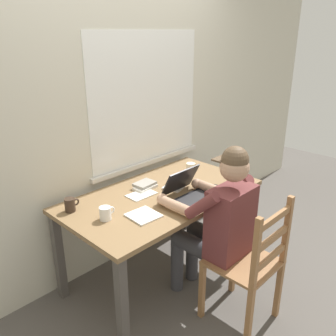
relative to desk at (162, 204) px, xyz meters
The scene contains 14 objects.
ground_plane 0.66m from the desk, ahead, with size 8.00×8.00×0.00m, color #56514C.
back_wall 0.81m from the desk, 89.29° to the left, with size 6.00×0.08×2.60m.
desk is the anchor object (origin of this frame).
seated_person 0.50m from the desk, 83.84° to the right, with size 0.50×0.60×1.26m.
wooden_chair 0.80m from the desk, 86.07° to the right, with size 0.42×0.42×0.95m.
laptop 0.26m from the desk, 65.50° to the right, with size 0.33×0.33×0.21m.
computer_mouse 0.45m from the desk, 34.51° to the right, with size 0.06×0.10×0.03m, color black.
coffee_mug_white 0.51m from the desk, 13.87° to the left, with size 0.12×0.08×0.09m.
coffee_mug_dark 0.70m from the desk, 158.34° to the left, with size 0.11×0.07×0.10m.
coffee_mug_spare 0.55m from the desk, behind, with size 0.12×0.08×0.09m.
book_stack_main 0.20m from the desk, 97.43° to the left, with size 0.19×0.14×0.05m.
paper_pile_near_laptop 0.39m from the desk, 154.18° to the right, with size 0.19×0.20×0.01m, color white.
paper_pile_back_corner 0.20m from the desk, ahead, with size 0.21×0.14×0.01m, color white.
paper_pile_side 0.18m from the desk, 142.58° to the left, with size 0.22×0.14×0.01m, color silver.
Camera 1 is at (-1.75, -1.76, 1.93)m, focal length 38.11 mm.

